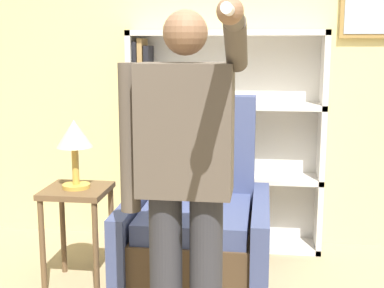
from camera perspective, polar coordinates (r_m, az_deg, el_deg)
name	(u,v)px	position (r m, az deg, el deg)	size (l,w,h in m)	color
wall_back	(240,63)	(4.15, 5.13, 8.61)	(8.00, 0.11, 2.80)	#DBCC84
bookcase	(211,141)	(4.07, 2.07, 0.28)	(1.46, 0.28, 1.65)	silver
armchair	(198,233)	(3.42, 0.64, -9.50)	(0.88, 0.94, 1.21)	#4C3823
person_standing	(185,179)	(2.35, -0.78, -3.77)	(0.56, 0.78, 1.70)	#2D2D33
side_table	(77,208)	(3.51, -12.15, -6.72)	(0.40, 0.40, 0.65)	brown
table_lamp	(74,139)	(3.40, -12.44, 0.52)	(0.23, 0.23, 0.43)	gold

